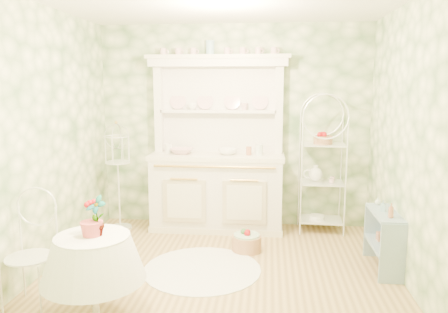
# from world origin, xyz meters

# --- Properties ---
(floor) EXTENTS (3.60, 3.60, 0.00)m
(floor) POSITION_xyz_m (0.00, 0.00, 0.00)
(floor) COLOR tan
(floor) RESTS_ON ground
(wall_left) EXTENTS (3.60, 3.60, 0.00)m
(wall_left) POSITION_xyz_m (-1.80, 0.00, 1.35)
(wall_left) COLOR #F9F7CC
(wall_left) RESTS_ON floor
(wall_right) EXTENTS (3.60, 3.60, 0.00)m
(wall_right) POSITION_xyz_m (1.80, 0.00, 1.35)
(wall_right) COLOR #F9F7CC
(wall_right) RESTS_ON floor
(wall_back) EXTENTS (3.60, 3.60, 0.00)m
(wall_back) POSITION_xyz_m (0.00, 1.80, 1.35)
(wall_back) COLOR #F9F7CC
(wall_back) RESTS_ON floor
(wall_front) EXTENTS (3.60, 3.60, 0.00)m
(wall_front) POSITION_xyz_m (0.00, -1.80, 1.35)
(wall_front) COLOR #F9F7CC
(wall_front) RESTS_ON floor
(kitchen_dresser) EXTENTS (1.87, 0.61, 2.29)m
(kitchen_dresser) POSITION_xyz_m (-0.20, 1.52, 1.15)
(kitchen_dresser) COLOR white
(kitchen_dresser) RESTS_ON floor
(bakers_rack) EXTENTS (0.58, 0.43, 1.80)m
(bakers_rack) POSITION_xyz_m (1.17, 1.58, 0.90)
(bakers_rack) COLOR white
(bakers_rack) RESTS_ON floor
(side_shelf) EXTENTS (0.26, 0.67, 0.57)m
(side_shelf) POSITION_xyz_m (1.68, 0.40, 0.28)
(side_shelf) COLOR #88A3B5
(side_shelf) RESTS_ON floor
(round_table) EXTENTS (0.76, 0.76, 0.75)m
(round_table) POSITION_xyz_m (-0.92, -0.86, 0.37)
(round_table) COLOR white
(round_table) RESTS_ON floor
(cafe_chair) EXTENTS (0.45, 0.45, 0.90)m
(cafe_chair) POSITION_xyz_m (-1.55, -0.72, 0.45)
(cafe_chair) COLOR white
(cafe_chair) RESTS_ON floor
(birdcage_stand) EXTENTS (0.37, 0.37, 1.46)m
(birdcage_stand) POSITION_xyz_m (-1.48, 1.36, 0.73)
(birdcage_stand) COLOR white
(birdcage_stand) RESTS_ON floor
(floor_basket) EXTENTS (0.44, 0.44, 0.22)m
(floor_basket) POSITION_xyz_m (0.24, 0.76, 0.11)
(floor_basket) COLOR #B17C57
(floor_basket) RESTS_ON floor
(lace_rug) EXTENTS (1.40, 1.40, 0.01)m
(lace_rug) POSITION_xyz_m (-0.20, 0.18, 0.01)
(lace_rug) COLOR white
(lace_rug) RESTS_ON floor
(bowl_floral) EXTENTS (0.32, 0.32, 0.07)m
(bowl_floral) POSITION_xyz_m (-0.66, 1.51, 1.02)
(bowl_floral) COLOR white
(bowl_floral) RESTS_ON kitchen_dresser
(bowl_white) EXTENTS (0.29, 0.29, 0.08)m
(bowl_white) POSITION_xyz_m (-0.05, 1.52, 1.02)
(bowl_white) COLOR white
(bowl_white) RESTS_ON kitchen_dresser
(cup_left) EXTENTS (0.12, 0.12, 0.09)m
(cup_left) POSITION_xyz_m (-0.55, 1.68, 1.61)
(cup_left) COLOR white
(cup_left) RESTS_ON kitchen_dresser
(cup_right) EXTENTS (0.12, 0.12, 0.09)m
(cup_right) POSITION_xyz_m (0.15, 1.68, 1.61)
(cup_right) COLOR white
(cup_right) RESTS_ON kitchen_dresser
(potted_geranium) EXTENTS (0.20, 0.16, 0.32)m
(potted_geranium) POSITION_xyz_m (-0.88, -0.85, 0.85)
(potted_geranium) COLOR #3F7238
(potted_geranium) RESTS_ON round_table
(bottle_amber) EXTENTS (0.07, 0.07, 0.14)m
(bottle_amber) POSITION_xyz_m (1.68, 0.21, 0.68)
(bottle_amber) COLOR #B46E4D
(bottle_amber) RESTS_ON side_shelf
(bottle_blue) EXTENTS (0.07, 0.07, 0.11)m
(bottle_blue) POSITION_xyz_m (1.66, 0.44, 0.65)
(bottle_blue) COLOR #89B3C4
(bottle_blue) RESTS_ON side_shelf
(bottle_glass) EXTENTS (0.08, 0.08, 0.09)m
(bottle_glass) POSITION_xyz_m (1.67, 0.67, 0.65)
(bottle_glass) COLOR silver
(bottle_glass) RESTS_ON side_shelf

